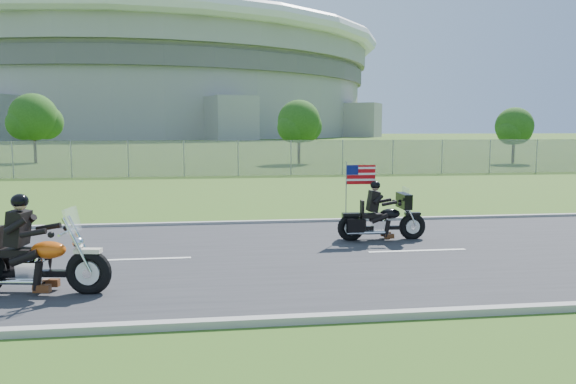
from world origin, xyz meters
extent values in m
plane|color=#3E571B|center=(0.00, 0.00, 0.00)|extent=(420.00, 420.00, 0.00)
cube|color=#28282B|center=(0.00, 0.00, 0.02)|extent=(120.00, 8.00, 0.04)
cube|color=#9E9B93|center=(0.00, 4.05, 0.05)|extent=(120.00, 0.18, 0.12)
cube|color=#9E9B93|center=(0.00, -4.05, 0.05)|extent=(120.00, 0.18, 0.12)
cube|color=gray|center=(-5.00, 20.00, 1.00)|extent=(60.00, 0.03, 2.00)
cylinder|color=#A3A099|center=(-20.00, 170.00, 10.00)|extent=(130.00, 130.00, 20.00)
cylinder|color=#605E5B|center=(-20.00, 170.00, 17.00)|extent=(132.00, 132.00, 4.00)
cylinder|color=#A3A099|center=(-20.00, 170.00, 23.00)|extent=(134.00, 134.00, 6.00)
torus|color=white|center=(-20.00, 170.00, 27.00)|extent=(140.40, 140.40, 4.40)
cylinder|color=#382316|center=(6.00, 30.00, 1.26)|extent=(0.22, 0.22, 2.52)
sphere|color=#214A13|center=(6.00, 30.00, 3.15)|extent=(3.20, 3.20, 3.20)
sphere|color=#214A13|center=(6.64, 30.48, 2.79)|extent=(2.40, 2.40, 2.40)
sphere|color=#214A13|center=(5.44, 29.60, 2.70)|extent=(2.24, 2.24, 2.24)
cylinder|color=#382316|center=(-14.00, 34.00, 1.40)|extent=(0.22, 0.22, 2.80)
sphere|color=#214A13|center=(-14.00, 34.00, 3.50)|extent=(3.60, 3.60, 3.60)
sphere|color=#214A13|center=(-13.28, 34.54, 3.10)|extent=(2.70, 2.70, 2.70)
sphere|color=#214A13|center=(-14.63, 33.55, 3.00)|extent=(2.52, 2.52, 2.52)
cylinder|color=#382316|center=(22.00, 28.00, 1.12)|extent=(0.22, 0.22, 2.24)
sphere|color=#214A13|center=(22.00, 28.00, 2.80)|extent=(2.80, 2.80, 2.80)
sphere|color=#214A13|center=(22.56, 28.42, 2.48)|extent=(2.10, 2.10, 2.10)
sphere|color=#214A13|center=(21.51, 27.65, 2.40)|extent=(1.96, 1.96, 1.96)
torus|color=black|center=(-2.45, -2.31, 0.39)|extent=(0.78, 0.30, 0.76)
ellipsoid|color=#DE5810|center=(-3.09, -2.21, 0.76)|extent=(0.62, 0.42, 0.29)
cube|color=black|center=(-3.62, -2.12, 0.72)|extent=(0.61, 0.39, 0.12)
cube|color=black|center=(-3.56, -2.13, 1.12)|extent=(0.31, 0.44, 0.56)
sphere|color=black|center=(-3.51, -2.14, 1.56)|extent=(0.32, 0.32, 0.28)
cube|color=silver|center=(-2.68, -2.27, 1.25)|extent=(0.12, 0.47, 0.41)
torus|color=black|center=(4.35, 1.30, 0.34)|extent=(0.66, 0.18, 0.66)
torus|color=black|center=(2.84, 1.33, 0.34)|extent=(0.66, 0.18, 0.66)
ellipsoid|color=black|center=(3.79, 1.31, 0.66)|extent=(0.51, 0.30, 0.25)
cube|color=black|center=(3.33, 1.32, 0.63)|extent=(0.50, 0.28, 0.11)
cube|color=black|center=(3.37, 1.32, 0.98)|extent=(0.22, 0.36, 0.49)
sphere|color=black|center=(3.42, 1.32, 1.36)|extent=(0.25, 0.25, 0.24)
cube|color=black|center=(4.13, 1.30, 0.98)|extent=(0.21, 0.72, 0.36)
cube|color=#B70C11|center=(3.11, 1.51, 1.60)|extent=(0.71, 0.03, 0.46)
camera|label=1|loc=(-0.42, -11.58, 2.74)|focal=35.00mm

